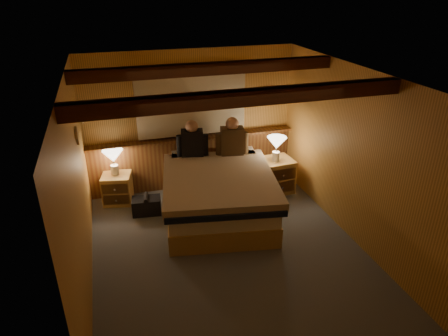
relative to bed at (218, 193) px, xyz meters
name	(u,v)px	position (x,y,z in m)	size (l,w,h in m)	color
floor	(227,249)	(-0.14, -0.92, -0.38)	(4.20, 4.20, 0.00)	#525962
ceiling	(228,76)	(-0.14, -0.92, 2.02)	(4.20, 4.20, 0.00)	#DEA453
wall_back	(191,120)	(-0.14, 1.18, 0.82)	(3.60, 3.60, 0.00)	#DDA54F
wall_left	(78,191)	(-1.94, -0.92, 0.82)	(4.20, 4.20, 0.00)	#DDA54F
wall_right	(352,155)	(1.66, -0.92, 0.82)	(4.20, 4.20, 0.00)	#DDA54F
wall_front	(305,280)	(-0.14, -3.02, 0.82)	(3.60, 3.60, 0.00)	#DDA54F
wainscot	(193,160)	(-0.14, 1.11, 0.11)	(3.60, 0.23, 0.94)	brown
curtain_window	(192,103)	(-0.14, 1.11, 1.14)	(2.18, 0.09, 1.11)	#462011
ceiling_beams	(224,81)	(-0.14, -0.77, 1.93)	(3.60, 1.65, 0.16)	#462011
coat_rail	(81,112)	(-1.86, 0.65, 1.29)	(0.05, 0.55, 0.24)	silver
framed_print	(266,95)	(1.21, 1.15, 1.17)	(0.30, 0.04, 0.25)	#A28051
bed	(218,193)	(0.00, 0.00, 0.00)	(1.96, 2.37, 0.73)	tan
nightstand_left	(117,189)	(-1.50, 0.85, -0.13)	(0.53, 0.50, 0.50)	tan
nightstand_right	(276,175)	(1.18, 0.46, -0.08)	(0.57, 0.52, 0.60)	tan
lamp_left	(113,158)	(-1.51, 0.88, 0.43)	(0.33, 0.33, 0.43)	silver
lamp_right	(277,144)	(1.14, 0.43, 0.52)	(0.33, 0.33, 0.43)	silver
person_left	(192,141)	(-0.22, 0.78, 0.60)	(0.52, 0.27, 0.64)	black
person_right	(232,139)	(0.43, 0.64, 0.61)	(0.55, 0.28, 0.67)	#45311B
duffel_bag	(147,205)	(-1.09, 0.35, -0.24)	(0.48, 0.32, 0.32)	black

